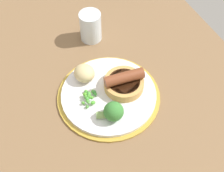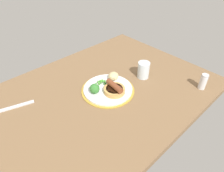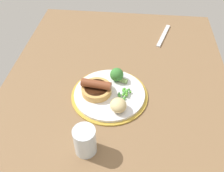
% 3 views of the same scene
% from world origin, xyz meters
% --- Properties ---
extents(dining_table, '(1.10, 0.80, 0.03)m').
position_xyz_m(dining_table, '(0.00, 0.00, 0.01)').
color(dining_table, brown).
rests_on(dining_table, ground).
extents(dinner_plate, '(0.26, 0.26, 0.01)m').
position_xyz_m(dinner_plate, '(0.03, -0.02, 0.04)').
color(dinner_plate, '#B79333').
rests_on(dinner_plate, dining_table).
extents(sausage_pudding, '(0.10, 0.10, 0.05)m').
position_xyz_m(sausage_pudding, '(0.03, -0.06, 0.06)').
color(sausage_pudding, tan).
rests_on(sausage_pudding, dinner_plate).
extents(pea_pile, '(0.05, 0.04, 0.02)m').
position_xyz_m(pea_pile, '(0.03, 0.03, 0.05)').
color(pea_pile, '#4EA032').
rests_on(pea_pile, dinner_plate).
extents(broccoli_floret_near, '(0.05, 0.07, 0.05)m').
position_xyz_m(broccoli_floret_near, '(-0.04, -0.00, 0.07)').
color(broccoli_floret_near, '#387A33').
rests_on(broccoli_floret_near, dinner_plate).
extents(potato_chunk_0, '(0.07, 0.06, 0.04)m').
position_xyz_m(potato_chunk_0, '(0.10, 0.02, 0.06)').
color(potato_chunk_0, '#CCB77F').
rests_on(potato_chunk_0, dinner_plate).
extents(fork, '(0.18, 0.07, 0.01)m').
position_xyz_m(fork, '(-0.36, 0.18, 0.03)').
color(fork, silver).
rests_on(fork, dining_table).
extents(drinking_glass, '(0.06, 0.06, 0.09)m').
position_xyz_m(drinking_glass, '(0.24, -0.06, 0.07)').
color(drinking_glass, silver).
rests_on(drinking_glass, dining_table).
extents(salt_shaker, '(0.03, 0.03, 0.08)m').
position_xyz_m(salt_shaker, '(0.37, -0.32, 0.07)').
color(salt_shaker, silver).
rests_on(salt_shaker, dining_table).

